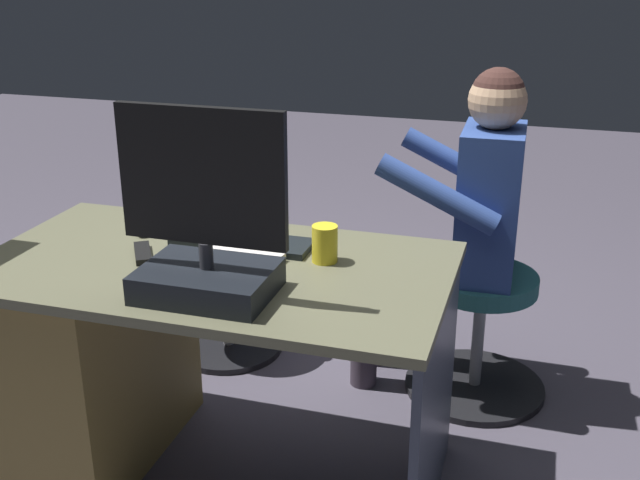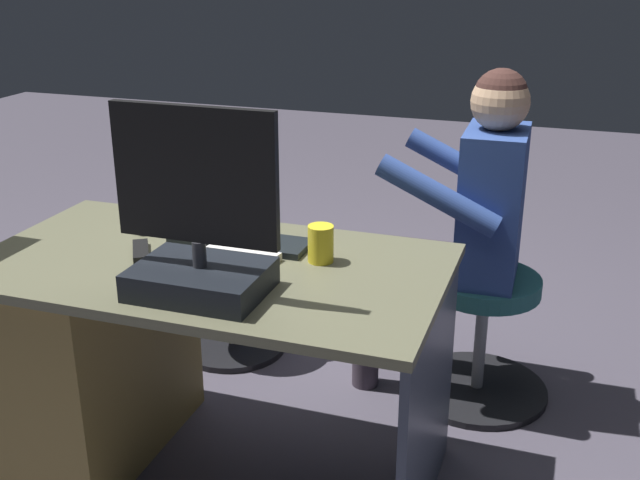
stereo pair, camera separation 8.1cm
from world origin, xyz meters
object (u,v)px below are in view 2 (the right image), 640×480
object	(u,v)px
cup	(321,244)
visitor_chair	(481,330)
office_chair_teddy	(230,284)
teddy_bear	(228,207)
monitor	(199,239)
keyboard	(240,241)
desk	(116,346)
person	(464,211)
computer_mouse	(147,226)
tv_remote	(141,251)

from	to	relation	value
cup	visitor_chair	xyz separation A→B (m)	(-0.40, -0.62, -0.51)
cup	visitor_chair	bearing A→B (deg)	-123.05
office_chair_teddy	teddy_bear	world-z (taller)	teddy_bear
monitor	keyboard	xyz separation A→B (m)	(0.05, -0.34, -0.14)
visitor_chair	keyboard	bearing A→B (deg)	40.16
monitor	visitor_chair	size ratio (longest dim) A/B	0.95
cup	visitor_chair	world-z (taller)	cup
desk	visitor_chair	world-z (taller)	desk
keyboard	person	distance (m)	0.81
computer_mouse	tv_remote	size ratio (longest dim) A/B	0.64
cup	office_chair_teddy	world-z (taller)	cup
teddy_bear	visitor_chair	world-z (taller)	teddy_bear
desk	person	size ratio (longest dim) A/B	1.12
monitor	cup	xyz separation A→B (m)	(-0.22, -0.30, -0.09)
desk	monitor	bearing A→B (deg)	155.14
tv_remote	teddy_bear	bearing A→B (deg)	-115.58
desk	monitor	xyz separation A→B (m)	(-0.41, 0.19, 0.47)
keyboard	teddy_bear	xyz separation A→B (m)	(0.33, -0.60, -0.12)
keyboard	computer_mouse	world-z (taller)	computer_mouse
cup	tv_remote	world-z (taller)	cup
office_chair_teddy	person	size ratio (longest dim) A/B	0.39
monitor	computer_mouse	world-z (taller)	monitor
computer_mouse	tv_remote	bearing A→B (deg)	114.78
desk	visitor_chair	bearing A→B (deg)	-145.27
desk	tv_remote	size ratio (longest dim) A/B	8.87
desk	computer_mouse	distance (m)	0.39
computer_mouse	desk	bearing A→B (deg)	74.36
keyboard	office_chair_teddy	size ratio (longest dim) A/B	0.90
monitor	keyboard	distance (m)	0.37
person	tv_remote	bearing A→B (deg)	41.64
monitor	computer_mouse	bearing A→B (deg)	-43.96
computer_mouse	person	bearing A→B (deg)	-148.20
person	visitor_chair	bearing A→B (deg)	178.74
monitor	cup	size ratio (longest dim) A/B	4.54
monitor	cup	distance (m)	0.38
monitor	office_chair_teddy	size ratio (longest dim) A/B	1.04
desk	person	distance (m)	1.23
cup	tv_remote	bearing A→B (deg)	12.40
keyboard	office_chair_teddy	bearing A→B (deg)	-61.06
teddy_bear	visitor_chair	bearing A→B (deg)	178.09
cup	office_chair_teddy	size ratio (longest dim) A/B	0.23
monitor	keyboard	bearing A→B (deg)	-82.32
tv_remote	keyboard	bearing A→B (deg)	-178.04
computer_mouse	office_chair_teddy	bearing A→B (deg)	-89.56
person	desk	bearing A→B (deg)	37.32
visitor_chair	person	world-z (taller)	person
monitor	computer_mouse	xyz separation A→B (m)	(0.37, -0.35, -0.13)
keyboard	visitor_chair	xyz separation A→B (m)	(-0.67, -0.57, -0.46)
cup	person	distance (m)	0.69
keyboard	tv_remote	size ratio (longest dim) A/B	2.80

